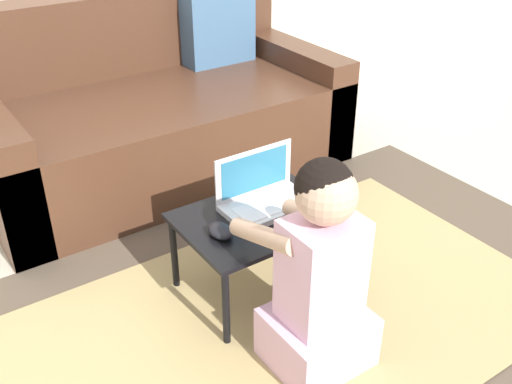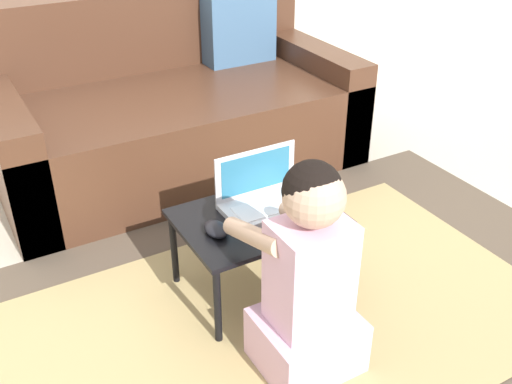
{
  "view_description": "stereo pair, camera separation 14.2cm",
  "coord_description": "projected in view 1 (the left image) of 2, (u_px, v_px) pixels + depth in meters",
  "views": [
    {
      "loc": [
        -1.0,
        -1.23,
        1.39
      ],
      "look_at": [
        -0.02,
        0.21,
        0.37
      ],
      "focal_mm": 42.0,
      "sensor_mm": 36.0,
      "label": 1
    },
    {
      "loc": [
        -0.88,
        -1.3,
        1.39
      ],
      "look_at": [
        -0.02,
        0.21,
        0.37
      ],
      "focal_mm": 42.0,
      "sensor_mm": 36.0,
      "label": 2
    }
  ],
  "objects": [
    {
      "name": "ground_plane",
      "position": [
        296.0,
        308.0,
        2.06
      ],
      "size": [
        16.0,
        16.0,
        0.0
      ],
      "primitive_type": "plane",
      "color": "beige"
    },
    {
      "name": "laptop",
      "position": [
        265.0,
        197.0,
        2.04
      ],
      "size": [
        0.31,
        0.18,
        0.19
      ],
      "color": "silver",
      "rests_on": "laptop_desk"
    },
    {
      "name": "computer_mouse",
      "position": [
        220.0,
        231.0,
        1.89
      ],
      "size": [
        0.07,
        0.1,
        0.04
      ],
      "color": "black",
      "rests_on": "laptop_desk"
    },
    {
      "name": "person_seated",
      "position": [
        319.0,
        277.0,
        1.7
      ],
      "size": [
        0.29,
        0.42,
        0.69
      ],
      "color": "#E5B2CC",
      "rests_on": "ground_plane"
    },
    {
      "name": "couch",
      "position": [
        155.0,
        112.0,
        2.85
      ],
      "size": [
        1.66,
        0.91,
        0.78
      ],
      "color": "#4C2D1E",
      "rests_on": "ground_plane"
    },
    {
      "name": "laptop_desk",
      "position": [
        259.0,
        224.0,
        2.02
      ],
      "size": [
        0.53,
        0.39,
        0.31
      ],
      "color": "black",
      "rests_on": "ground_plane"
    },
    {
      "name": "area_rug",
      "position": [
        291.0,
        317.0,
        2.02
      ],
      "size": [
        2.47,
        1.53,
        0.01
      ],
      "color": "brown",
      "rests_on": "ground_plane"
    }
  ]
}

